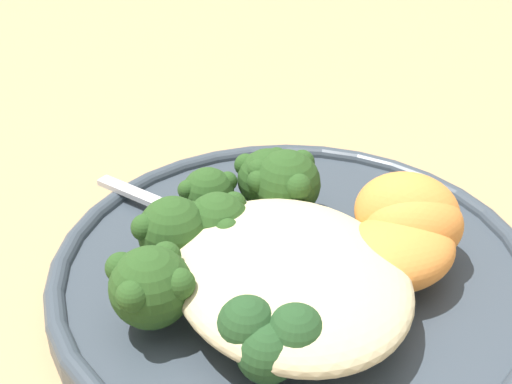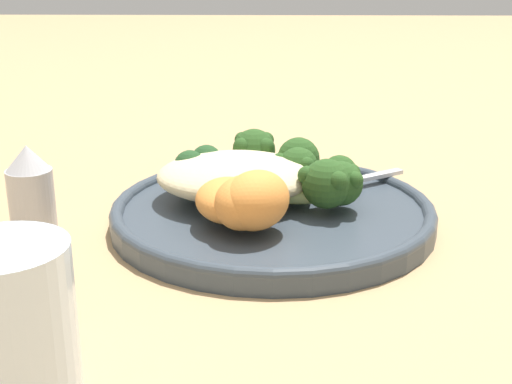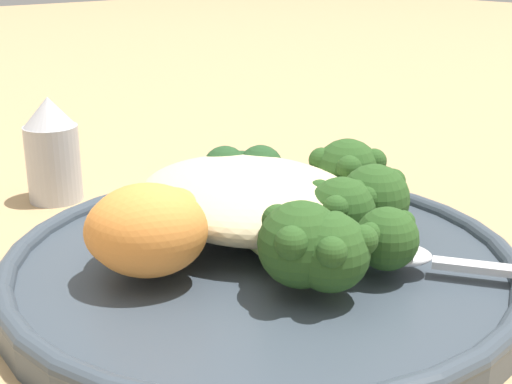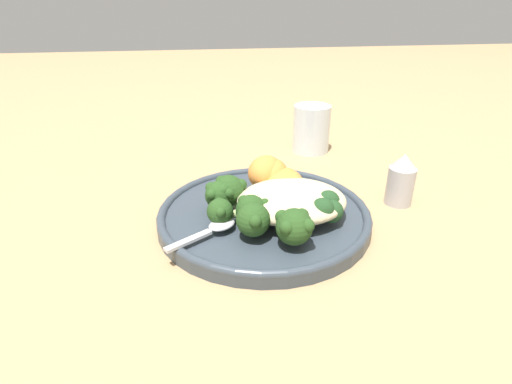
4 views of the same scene
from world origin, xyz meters
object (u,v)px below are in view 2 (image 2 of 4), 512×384
object	(u,v)px
sweet_potato_chunk_1	(229,200)
spoon	(346,180)
kale_tuft	(201,168)
quinoa_mound	(236,176)
broccoli_stalk_0	(314,185)
broccoli_stalk_4	(290,165)
water_glass	(10,325)
broccoli_stalk_1	(332,185)
broccoli_stalk_2	(323,178)
broccoli_stalk_3	(289,173)
plate	(273,212)
salt_shaker	(31,190)
broccoli_stalk_5	(254,157)
sweet_potato_chunk_2	(243,203)
sweet_potato_chunk_0	(256,200)

from	to	relation	value
sweet_potato_chunk_1	spoon	distance (m)	0.14
kale_tuft	sweet_potato_chunk_1	bearing A→B (deg)	-70.67
sweet_potato_chunk_1	kale_tuft	distance (m)	0.09
quinoa_mound	broccoli_stalk_0	bearing A→B (deg)	-23.80
broccoli_stalk_4	water_glass	world-z (taller)	water_glass
broccoli_stalk_1	quinoa_mound	bearing A→B (deg)	169.85
broccoli_stalk_2	spoon	xyz separation A→B (m)	(0.02, 0.02, -0.01)
broccoli_stalk_3	plate	bearing A→B (deg)	-160.40
sweet_potato_chunk_1	salt_shaker	size ratio (longest dim) A/B	0.89
broccoli_stalk_1	plate	bearing A→B (deg)	178.46
broccoli_stalk_3	kale_tuft	size ratio (longest dim) A/B	1.54
kale_tuft	water_glass	size ratio (longest dim) A/B	0.59
salt_shaker	broccoli_stalk_5	bearing A→B (deg)	26.82
broccoli_stalk_0	broccoli_stalk_1	world-z (taller)	broccoli_stalk_0
sweet_potato_chunk_1	broccoli_stalk_3	bearing A→B (deg)	56.00
plate	sweet_potato_chunk_2	world-z (taller)	sweet_potato_chunk_2
plate	broccoli_stalk_1	distance (m)	0.06
broccoli_stalk_1	sweet_potato_chunk_1	distance (m)	0.10
sweet_potato_chunk_0	sweet_potato_chunk_2	size ratio (longest dim) A/B	1.07
kale_tuft	salt_shaker	size ratio (longest dim) A/B	0.68
quinoa_mound	sweet_potato_chunk_2	size ratio (longest dim) A/B	2.53
quinoa_mound	sweet_potato_chunk_0	bearing A→B (deg)	-76.51
plate	sweet_potato_chunk_1	bearing A→B (deg)	-128.60
broccoli_stalk_5	sweet_potato_chunk_1	size ratio (longest dim) A/B	1.86
broccoli_stalk_5	spoon	world-z (taller)	broccoli_stalk_5
plate	broccoli_stalk_1	xyz separation A→B (m)	(0.05, -0.01, 0.03)
broccoli_stalk_4	broccoli_stalk_1	bearing A→B (deg)	-117.46
broccoli_stalk_5	water_glass	world-z (taller)	water_glass
sweet_potato_chunk_2	broccoli_stalk_2	bearing A→B (deg)	51.87
broccoli_stalk_5	sweet_potato_chunk_1	xyz separation A→B (m)	(-0.02, -0.12, -0.00)
broccoli_stalk_1	salt_shaker	distance (m)	0.26
quinoa_mound	sweet_potato_chunk_2	bearing A→B (deg)	-83.20
broccoli_stalk_5	sweet_potato_chunk_1	bearing A→B (deg)	169.68
broccoli_stalk_0	broccoli_stalk_1	distance (m)	0.02
sweet_potato_chunk_2	quinoa_mound	bearing A→B (deg)	96.80
sweet_potato_chunk_2	spoon	world-z (taller)	sweet_potato_chunk_2
sweet_potato_chunk_0	sweet_potato_chunk_1	distance (m)	0.03
broccoli_stalk_0	broccoli_stalk_4	distance (m)	0.07
spoon	sweet_potato_chunk_1	bearing A→B (deg)	-171.06
broccoli_stalk_5	sweet_potato_chunk_2	bearing A→B (deg)	175.95
plate	sweet_potato_chunk_1	xyz separation A→B (m)	(-0.04, -0.05, 0.03)
broccoli_stalk_2	kale_tuft	xyz separation A→B (m)	(-0.11, 0.02, 0.00)
kale_tuft	salt_shaker	distance (m)	0.16
kale_tuft	salt_shaker	bearing A→B (deg)	-154.96
plate	broccoli_stalk_2	distance (m)	0.06
broccoli_stalk_0	kale_tuft	bearing A→B (deg)	165.48
broccoli_stalk_2	kale_tuft	world-z (taller)	kale_tuft
sweet_potato_chunk_2	spoon	size ratio (longest dim) A/B	0.62
broccoli_stalk_4	kale_tuft	bearing A→B (deg)	128.28
spoon	plate	bearing A→B (deg)	-177.70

